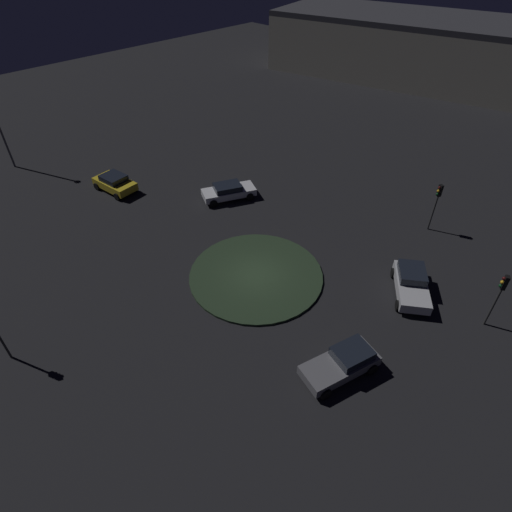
{
  "coord_description": "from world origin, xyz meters",
  "views": [
    {
      "loc": [
        -14.86,
        -14.53,
        18.92
      ],
      "look_at": [
        0.0,
        0.0,
        1.72
      ],
      "focal_mm": 29.4,
      "sensor_mm": 36.0,
      "label": 1
    }
  ],
  "objects_px": {
    "car_grey": "(343,363)",
    "traffic_light_southeast": "(437,198)",
    "store_building": "(411,47)",
    "car_yellow": "(115,183)",
    "car_white": "(229,191)",
    "traffic_light_southeast_near": "(500,291)",
    "car_silver": "(411,283)"
  },
  "relations": [
    {
      "from": "car_yellow",
      "to": "store_building",
      "type": "distance_m",
      "value": 47.5
    },
    {
      "from": "traffic_light_southeast",
      "to": "store_building",
      "type": "xyz_separation_m",
      "value": [
        33.73,
        20.71,
        1.22
      ]
    },
    {
      "from": "car_white",
      "to": "car_silver",
      "type": "relative_size",
      "value": 1.06
    },
    {
      "from": "car_grey",
      "to": "traffic_light_southeast",
      "type": "xyz_separation_m",
      "value": [
        15.26,
        2.81,
        2.01
      ]
    },
    {
      "from": "car_white",
      "to": "car_silver",
      "type": "distance_m",
      "value": 16.6
    },
    {
      "from": "traffic_light_southeast_near",
      "to": "car_grey",
      "type": "bearing_deg",
      "value": 37.63
    },
    {
      "from": "car_yellow",
      "to": "traffic_light_southeast",
      "type": "bearing_deg",
      "value": -154.99
    },
    {
      "from": "car_grey",
      "to": "store_building",
      "type": "relative_size",
      "value": 0.11
    },
    {
      "from": "car_yellow",
      "to": "traffic_light_southeast",
      "type": "height_order",
      "value": "traffic_light_southeast"
    },
    {
      "from": "car_grey",
      "to": "car_yellow",
      "type": "height_order",
      "value": "car_yellow"
    },
    {
      "from": "car_grey",
      "to": "car_white",
      "type": "bearing_deg",
      "value": -97.43
    },
    {
      "from": "car_white",
      "to": "store_building",
      "type": "distance_m",
      "value": 42.02
    },
    {
      "from": "car_white",
      "to": "car_grey",
      "type": "height_order",
      "value": "car_grey"
    },
    {
      "from": "car_yellow",
      "to": "car_white",
      "type": "bearing_deg",
      "value": -149.8
    },
    {
      "from": "car_yellow",
      "to": "traffic_light_southeast_near",
      "type": "xyz_separation_m",
      "value": [
        7.0,
        -29.1,
        1.95
      ]
    },
    {
      "from": "car_grey",
      "to": "car_yellow",
      "type": "bearing_deg",
      "value": -77.04
    },
    {
      "from": "car_white",
      "to": "traffic_light_southeast",
      "type": "relative_size",
      "value": 1.23
    },
    {
      "from": "car_yellow",
      "to": "car_grey",
      "type": "bearing_deg",
      "value": 169.72
    },
    {
      "from": "car_white",
      "to": "store_building",
      "type": "relative_size",
      "value": 0.12
    },
    {
      "from": "car_yellow",
      "to": "traffic_light_southeast",
      "type": "relative_size",
      "value": 1.06
    },
    {
      "from": "car_grey",
      "to": "car_yellow",
      "type": "distance_m",
      "value": 25.06
    },
    {
      "from": "car_grey",
      "to": "car_silver",
      "type": "xyz_separation_m",
      "value": [
        7.98,
        0.4,
        0.04
      ]
    },
    {
      "from": "car_white",
      "to": "store_building",
      "type": "xyz_separation_m",
      "value": [
        41.39,
        6.52,
        3.26
      ]
    },
    {
      "from": "car_silver",
      "to": "car_grey",
      "type": "bearing_deg",
      "value": -32.57
    },
    {
      "from": "car_grey",
      "to": "traffic_light_southeast",
      "type": "distance_m",
      "value": 15.65
    },
    {
      "from": "store_building",
      "to": "traffic_light_southeast_near",
      "type": "bearing_deg",
      "value": 111.91
    },
    {
      "from": "car_white",
      "to": "car_grey",
      "type": "distance_m",
      "value": 18.62
    },
    {
      "from": "car_grey",
      "to": "traffic_light_southeast",
      "type": "height_order",
      "value": "traffic_light_southeast"
    },
    {
      "from": "car_grey",
      "to": "traffic_light_southeast",
      "type": "relative_size",
      "value": 1.17
    },
    {
      "from": "car_silver",
      "to": "traffic_light_southeast",
      "type": "relative_size",
      "value": 1.16
    },
    {
      "from": "traffic_light_southeast",
      "to": "traffic_light_southeast_near",
      "type": "height_order",
      "value": "traffic_light_southeast"
    },
    {
      "from": "car_yellow",
      "to": "traffic_light_southeast_near",
      "type": "bearing_deg",
      "value": -173.02
    }
  ]
}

